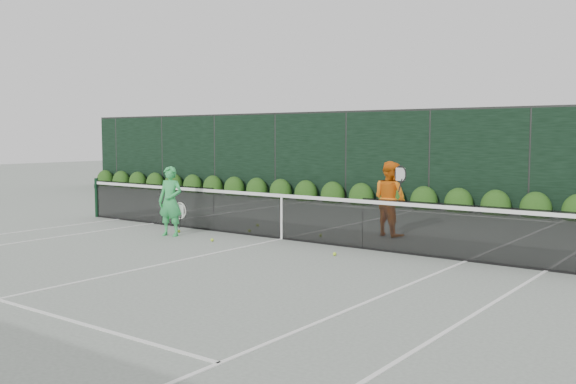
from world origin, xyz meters
The scene contains 8 objects.
ground centered at (0.00, 0.00, 0.00)m, with size 80.00×80.00×0.00m, color gray.
tennis_net centered at (-0.02, 0.00, 0.53)m, with size 12.90×0.10×1.07m.
player_woman centered at (-2.27, -1.10, 0.77)m, with size 0.68×0.52×1.55m.
player_man centered at (1.64, 1.81, 0.84)m, with size 0.99×0.85×1.67m.
court_lines centered at (0.00, 0.00, 0.01)m, with size 11.03×23.83×0.01m.
windscreen_fence centered at (0.00, -2.71, 1.51)m, with size 32.00×21.07×3.06m.
hedge_row centered at (0.00, 7.15, 0.23)m, with size 31.66×0.65×0.94m.
tennis_balls centered at (-0.65, -0.07, 0.03)m, with size 4.50×2.35×0.07m.
Camera 1 is at (8.30, -10.88, 2.22)m, focal length 40.00 mm.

